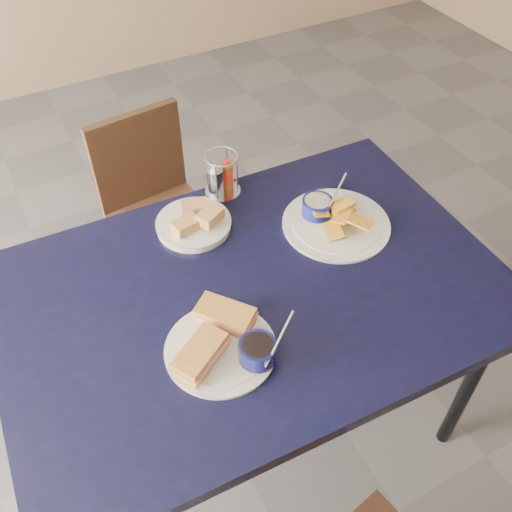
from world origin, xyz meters
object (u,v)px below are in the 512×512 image
dining_table (253,303)px  plantain_plate (331,218)px  sandwich_plate (224,342)px  chair_far (155,197)px  condiment_caddy (220,177)px  bread_basket (195,222)px

dining_table → plantain_plate: 0.35m
dining_table → sandwich_plate: sandwich_plate is taller
chair_far → condiment_caddy: bearing=-77.9°
sandwich_plate → chair_far: bearing=81.2°
sandwich_plate → bread_basket: 0.43m
chair_far → bread_basket: bearing=-94.4°
sandwich_plate → condiment_caddy: bearing=65.3°
sandwich_plate → plantain_plate: size_ratio=0.96×
plantain_plate → chair_far: bearing=113.9°
chair_far → plantain_plate: (0.32, -0.71, 0.33)m
bread_basket → condiment_caddy: bearing=39.2°
dining_table → chair_far: (0.00, 0.83, -0.25)m
chair_far → plantain_plate: 0.84m
dining_table → chair_far: bearing=89.9°
condiment_caddy → plantain_plate: bearing=-51.1°
plantain_plate → bread_basket: 0.39m
bread_basket → plantain_plate: bearing=-24.7°
dining_table → chair_far: 0.86m
dining_table → bread_basket: size_ratio=6.26×
chair_far → sandwich_plate: bearing=-98.8°
dining_table → plantain_plate: (0.32, 0.12, 0.08)m
sandwich_plate → condiment_caddy: (0.24, 0.53, 0.03)m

